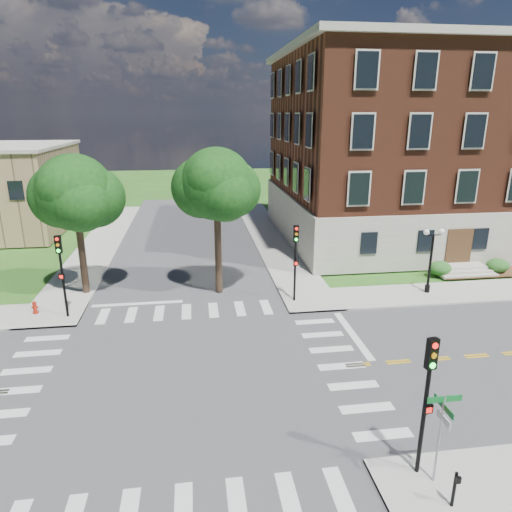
{
  "coord_description": "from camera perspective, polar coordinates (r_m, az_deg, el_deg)",
  "views": [
    {
      "loc": [
        0.67,
        -18.0,
        11.25
      ],
      "look_at": [
        4.22,
        7.51,
        3.2
      ],
      "focal_mm": 32.0,
      "sensor_mm": 36.0,
      "label": 1
    }
  ],
  "objects": [
    {
      "name": "ground",
      "position": [
        21.23,
        -8.81,
        -14.87
      ],
      "size": [
        160.0,
        160.0,
        0.0
      ],
      "primitive_type": "plane",
      "color": "#295919",
      "rests_on": "ground"
    },
    {
      "name": "road_ew",
      "position": [
        21.23,
        -8.81,
        -14.86
      ],
      "size": [
        90.0,
        12.0,
        0.01
      ],
      "primitive_type": "cube",
      "color": "#3D3D3F",
      "rests_on": "ground"
    },
    {
      "name": "road_ns",
      "position": [
        21.23,
        -8.82,
        -14.85
      ],
      "size": [
        12.0,
        90.0,
        0.01
      ],
      "primitive_type": "cube",
      "color": "#3D3D3F",
      "rests_on": "ground"
    },
    {
      "name": "sidewalk_ne",
      "position": [
        38.15,
        15.14,
        -0.32
      ],
      "size": [
        34.0,
        34.0,
        0.12
      ],
      "color": "#9E9B93",
      "rests_on": "ground"
    },
    {
      "name": "crosswalk_east",
      "position": [
        22.2,
        10.64,
        -13.41
      ],
      "size": [
        2.2,
        10.2,
        0.02
      ],
      "primitive_type": null,
      "color": "silver",
      "rests_on": "ground"
    },
    {
      "name": "stop_bar_east",
      "position": [
        25.17,
        11.99,
        -9.6
      ],
      "size": [
        0.4,
        5.5,
        0.0
      ],
      "primitive_type": "cube",
      "color": "silver",
      "rests_on": "ground"
    },
    {
      "name": "main_building",
      "position": [
        46.39,
        22.84,
        12.44
      ],
      "size": [
        30.6,
        22.4,
        16.5
      ],
      "color": "#A19E8E",
      "rests_on": "ground"
    },
    {
      "name": "tree_c",
      "position": [
        30.23,
        -21.7,
        7.33
      ],
      "size": [
        4.72,
        4.72,
        8.89
      ],
      "color": "#302218",
      "rests_on": "ground"
    },
    {
      "name": "tree_d",
      "position": [
        28.35,
        -4.96,
        8.86
      ],
      "size": [
        4.48,
        4.48,
        9.26
      ],
      "color": "#302218",
      "rests_on": "ground"
    },
    {
      "name": "traffic_signal_se",
      "position": [
        15.44,
        20.64,
        -15.38
      ],
      "size": [
        0.36,
        0.41,
        4.8
      ],
      "color": "black",
      "rests_on": "ground"
    },
    {
      "name": "traffic_signal_ne",
      "position": [
        27.63,
        4.96,
        0.32
      ],
      "size": [
        0.34,
        0.38,
        4.8
      ],
      "color": "black",
      "rests_on": "ground"
    },
    {
      "name": "traffic_signal_nw",
      "position": [
        27.52,
        -23.19,
        -1.13
      ],
      "size": [
        0.35,
        0.39,
        4.8
      ],
      "color": "black",
      "rests_on": "ground"
    },
    {
      "name": "twin_lamp_west",
      "position": [
        31.14,
        21.03,
        -0.11
      ],
      "size": [
        1.36,
        0.36,
        4.23
      ],
      "color": "black",
      "rests_on": "ground"
    },
    {
      "name": "street_sign_pole",
      "position": [
        15.76,
        22.19,
        -18.67
      ],
      "size": [
        1.1,
        1.1,
        3.1
      ],
      "color": "gray",
      "rests_on": "ground"
    },
    {
      "name": "push_button_post",
      "position": [
        16.05,
        23.6,
        -25.02
      ],
      "size": [
        0.14,
        0.21,
        1.2
      ],
      "color": "black",
      "rests_on": "ground"
    },
    {
      "name": "fire_hydrant",
      "position": [
        29.62,
        -25.91,
        -5.84
      ],
      "size": [
        0.35,
        0.35,
        0.75
      ],
      "color": "maroon",
      "rests_on": "ground"
    }
  ]
}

